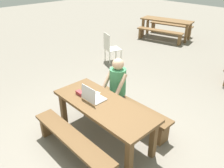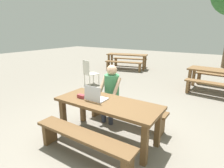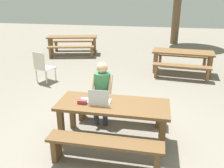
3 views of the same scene
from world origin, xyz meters
TOP-DOWN VIEW (x-y plane):
  - ground_plane at (0.00, 0.00)m, footprint 30.00×30.00m
  - picnic_table_front at (0.00, 0.00)m, footprint 1.87×0.75m
  - bench_near at (0.00, -0.66)m, footprint 1.74×0.30m
  - bench_far at (0.00, 0.66)m, footprint 1.74×0.30m
  - laptop at (-0.21, -0.05)m, footprint 0.35×0.29m
  - small_pouch at (-0.50, -0.10)m, footprint 0.15×0.08m
  - paper_sheet at (-0.42, 0.06)m, footprint 0.34×0.28m
  - person_seated at (-0.34, 0.62)m, footprint 0.42×0.41m
  - plastic_chair at (-2.51, 2.50)m, footprint 0.56×0.56m
  - picnic_table_mid at (-2.86, 5.92)m, footprint 2.14×1.09m
  - bench_mid_south at (-2.72, 5.33)m, footprint 1.86×0.70m
  - bench_mid_north at (-2.99, 6.51)m, footprint 1.86×0.70m
  - picnic_table_rear at (1.46, 4.17)m, footprint 1.93×0.88m
  - bench_rear_south at (1.41, 3.51)m, footprint 1.70×0.45m
  - bench_rear_north at (1.52, 4.82)m, footprint 1.70×0.45m

SIDE VIEW (x-z plane):
  - ground_plane at x=0.00m, z-range 0.00..0.00m
  - bench_near at x=0.00m, z-range 0.11..0.54m
  - bench_far at x=0.00m, z-range 0.11..0.54m
  - bench_rear_south at x=1.41m, z-range 0.11..0.54m
  - bench_rear_north at x=1.52m, z-range 0.11..0.54m
  - bench_mid_south at x=-2.72m, z-range 0.11..0.56m
  - bench_mid_north at x=-2.99m, z-range 0.11..0.56m
  - plastic_chair at x=-2.51m, z-range 0.02..0.92m
  - picnic_table_rear at x=1.46m, z-range 0.24..0.95m
  - picnic_table_front at x=0.00m, z-range 0.25..0.97m
  - picnic_table_mid at x=-2.86m, z-range 0.25..1.00m
  - paper_sheet at x=-0.42m, z-range 0.72..0.72m
  - person_seated at x=-0.34m, z-range 0.10..1.34m
  - small_pouch at x=-0.50m, z-range 0.72..0.78m
  - laptop at x=-0.21m, z-range 0.65..0.92m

